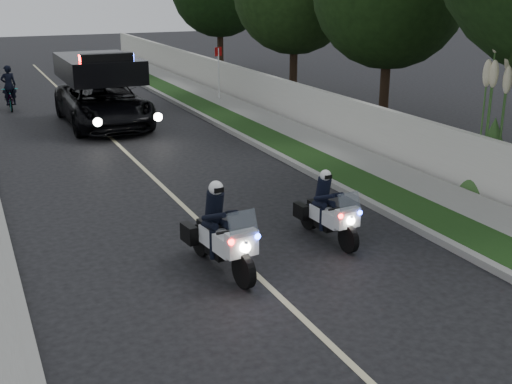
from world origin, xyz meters
TOP-DOWN VIEW (x-y plane):
  - ground at (0.00, 0.00)m, footprint 120.00×120.00m
  - curb_right at (4.10, 10.00)m, footprint 0.20×60.00m
  - grass_verge at (4.80, 10.00)m, footprint 1.20×60.00m
  - sidewalk_right at (6.10, 10.00)m, footprint 1.40×60.00m
  - property_wall at (7.10, 10.00)m, footprint 0.22×60.00m
  - lane_marking at (0.00, 10.00)m, footprint 0.12×50.00m
  - police_moto_left at (-0.51, 0.20)m, footprint 0.94×2.09m
  - police_moto_right at (2.06, 0.69)m, footprint 0.73×1.80m
  - police_suv at (0.26, 14.13)m, footprint 2.86×6.13m
  - bicycle at (-2.69, 18.89)m, footprint 0.69×1.87m
  - cyclist at (-2.69, 18.89)m, footprint 0.64×0.46m
  - sign_post at (6.00, 16.95)m, footprint 0.50×0.50m
  - pampas_far at (7.60, 1.91)m, footprint 1.79×1.79m
  - tree_right_c at (10.10, 10.18)m, footprint 6.05×6.05m
  - tree_right_d at (9.60, 16.68)m, footprint 6.05×6.05m
  - tree_right_e at (9.95, 26.78)m, footprint 5.79×5.79m

SIDE VIEW (x-z plane):
  - ground at x=0.00m, z-range 0.00..0.00m
  - police_moto_left at x=-0.51m, z-range -0.86..0.86m
  - police_moto_right at x=2.06m, z-range -0.75..0.75m
  - police_suv at x=0.26m, z-range -1.49..1.49m
  - bicycle at x=-2.69m, z-range -0.49..0.49m
  - cyclist at x=-2.69m, z-range -0.83..0.83m
  - sign_post at x=6.00m, z-range -1.25..1.25m
  - pampas_far at x=7.60m, z-range -2.14..2.14m
  - tree_right_c at x=10.10m, z-range -4.74..4.74m
  - tree_right_d at x=9.60m, z-range -4.61..4.61m
  - tree_right_e at x=9.95m, z-range -4.68..4.68m
  - lane_marking at x=0.00m, z-range 0.00..0.01m
  - curb_right at x=4.10m, z-range 0.00..0.15m
  - grass_verge at x=4.80m, z-range 0.00..0.16m
  - sidewalk_right at x=6.10m, z-range 0.00..0.16m
  - property_wall at x=7.10m, z-range 0.00..1.50m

